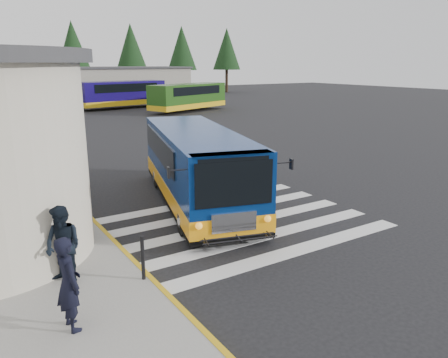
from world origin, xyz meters
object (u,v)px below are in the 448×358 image
pedestrian_a (69,283)px  far_bus_b (188,96)px  transit_bus (197,169)px  far_bus_a (121,93)px  pedestrian_b (63,246)px  bollard (143,258)px

pedestrian_a → far_bus_b: size_ratio=0.19×
transit_bus → pedestrian_a: (-5.50, -5.37, -0.19)m
pedestrian_a → far_bus_a: 40.68m
far_bus_a → far_bus_b: (4.50, -6.48, -0.07)m
pedestrian_b → bollard: (1.44, -0.71, -0.35)m
transit_bus → far_bus_a: far_bus_a is taller
bollard → far_bus_b: far_bus_b is taller
pedestrian_b → bollard: pedestrian_b is taller
far_bus_a → bollard: bearing=150.9°
pedestrian_a → far_bus_a: (14.55, 37.98, 0.57)m
pedestrian_b → far_bus_a: far_bus_a is taller
pedestrian_b → far_bus_a: size_ratio=0.17×
pedestrian_a → far_bus_b: far_bus_b is taller
pedestrian_a → far_bus_b: (19.05, 31.51, 0.49)m
pedestrian_b → pedestrian_a: bearing=-43.2°
transit_bus → far_bus_b: bearing=78.6°
transit_bus → bollard: (-3.76, -4.38, -0.55)m
bollard → far_bus_a: size_ratio=0.10×
pedestrian_b → transit_bus: bearing=92.0°
pedestrian_a → bollard: size_ratio=1.72×
pedestrian_a → bollard: pedestrian_a is taller
bollard → pedestrian_b: bearing=153.7°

